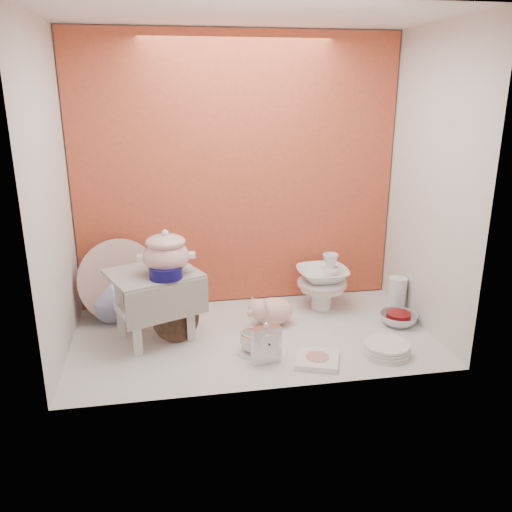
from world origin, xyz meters
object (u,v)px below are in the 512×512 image
Objects in this scene: crystal_bowl at (398,319)px; porcelain_tower at (322,281)px; soup_tureen at (166,252)px; gold_rim_teacup at (253,341)px; floral_platter at (120,280)px; blue_white_vase at (112,298)px; plush_pig at (273,311)px; mantel_clock at (266,343)px; dinner_plate_stack at (386,349)px; step_stool at (155,305)px.

porcelain_tower reaches higher than crystal_bowl.
soup_tureen is 0.59m from gold_rim_teacup.
floral_platter is 0.10m from blue_white_vase.
porcelain_tower is at bearing 22.45° from plush_pig.
blue_white_vase reaches higher than mantel_clock.
dinner_plate_stack is at bearing -27.09° from floral_platter.
dinner_plate_stack is at bearing -47.02° from plush_pig.
dinner_plate_stack is (0.46, -0.41, -0.05)m from plush_pig.
crystal_bowl is at bearing -25.70° from step_stool.
mantel_clock reaches higher than dinner_plate_stack.
mantel_clock is 1.01× the size of crystal_bowl.
dinner_plate_stack is at bearing -123.25° from crystal_bowl.
dinner_plate_stack is at bearing -25.89° from blue_white_vase.
step_stool reaches higher than gold_rim_teacup.
dinner_plate_stack is 0.69× the size of porcelain_tower.
mantel_clock is at bearing -42.27° from floral_platter.
floral_platter is at bearing 158.50° from plush_pig.
plush_pig is 2.14× the size of gold_rim_teacup.
porcelain_tower is (0.32, 0.17, 0.08)m from plush_pig.
dinner_plate_stack is (1.30, -0.63, -0.10)m from blue_white_vase.
plush_pig is (0.84, -0.22, -0.05)m from blue_white_vase.
blue_white_vase is (-0.30, 0.31, -0.34)m from soup_tureen.
crystal_bowl is (0.66, -0.11, -0.05)m from plush_pig.
crystal_bowl is (1.27, -0.07, -0.15)m from step_stool.
step_stool reaches higher than mantel_clock.
plush_pig is 1.39× the size of crystal_bowl.
blue_white_vase is 1.45m from dinner_plate_stack.
floral_platter is 1.42m from dinner_plate_stack.
porcelain_tower reaches higher than gold_rim_teacup.
step_stool is 0.53m from gold_rim_teacup.
floral_platter is 2.30× the size of crystal_bowl.
blue_white_vase is 1.12× the size of dinner_plate_stack.
gold_rim_teacup is (-0.04, 0.10, -0.04)m from mantel_clock.
mantel_clock is (0.50, -0.34, -0.08)m from step_stool.
dinner_plate_stack is (1.00, -0.33, -0.43)m from soup_tureen.
floral_platter is 1.66× the size of plush_pig.
floral_platter is at bearing 10.57° from blue_white_vase.
porcelain_tower is at bearing -2.65° from blue_white_vase.
blue_white_vase is 1.16m from porcelain_tower.
mantel_clock is at bearing -57.22° from step_stool.
porcelain_tower reaches higher than blue_white_vase.
soup_tureen is 0.58× the size of floral_platter.
step_stool is 0.30m from soup_tureen.
floral_platter reaches higher than plush_pig.
blue_white_vase is 2.00× the size of gold_rim_teacup.
blue_white_vase is at bearing 167.39° from crystal_bowl.
plush_pig reaches higher than crystal_bowl.
mantel_clock is 0.12m from gold_rim_teacup.
porcelain_tower is at bearing -9.66° from step_stool.
soup_tureen is 0.94m from porcelain_tower.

